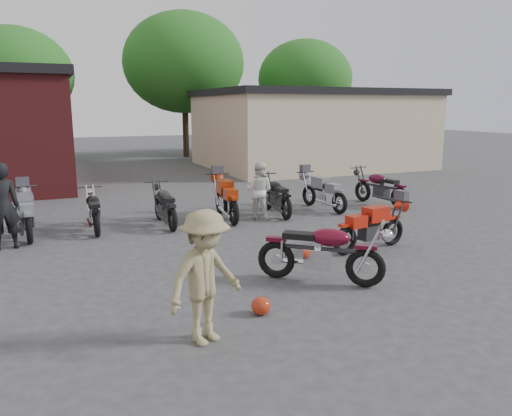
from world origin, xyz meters
name	(u,v)px	position (x,y,z in m)	size (l,w,h in m)	color
ground	(301,280)	(0.00, 0.00, 0.00)	(90.00, 90.00, 0.00)	#363639
stucco_building	(309,131)	(8.50, 15.00, 1.75)	(10.00, 8.00, 3.50)	tan
tree_1	(16,92)	(-5.00, 22.00, 3.70)	(5.92, 5.92, 7.40)	#185917
tree_2	(184,82)	(4.00, 22.00, 4.40)	(7.04, 7.04, 8.80)	#185917
tree_3	(305,94)	(12.00, 22.00, 3.80)	(6.08, 6.08, 7.60)	#185917
vintage_motorcycle	(323,248)	(0.27, -0.24, 0.61)	(2.12, 0.70, 1.23)	#5C0B1E
sportbike	(372,224)	(2.24, 1.09, 0.55)	(1.89, 0.62, 1.10)	red
helmet	(261,306)	(-1.23, -1.06, 0.13)	(0.29, 0.29, 0.26)	#A52811
person_dark	(2,206)	(-4.82, 4.17, 0.92)	(0.67, 0.44, 1.85)	black
person_light	(259,191)	(1.27, 4.75, 0.77)	(0.74, 0.58, 1.53)	silver
person_tan	(205,277)	(-2.21, -1.56, 0.86)	(1.12, 0.64, 1.73)	#8F8058
row_bike_1	(26,211)	(-4.42, 5.18, 0.59)	(2.02, 0.67, 1.17)	gray
row_bike_2	(94,209)	(-2.94, 5.15, 0.54)	(1.85, 0.61, 1.07)	black
row_bike_3	(165,203)	(-1.23, 5.00, 0.57)	(1.95, 0.64, 1.13)	black
row_bike_4	(226,196)	(0.45, 5.08, 0.62)	(2.14, 0.71, 1.24)	#AF330E
row_bike_5	(276,194)	(1.94, 5.09, 0.58)	(2.01, 0.66, 1.16)	black
row_bike_6	(323,190)	(3.47, 5.14, 0.57)	(1.97, 0.65, 1.14)	gray
row_bike_7	(380,186)	(5.42, 5.06, 0.60)	(2.07, 0.68, 1.20)	#4A0922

